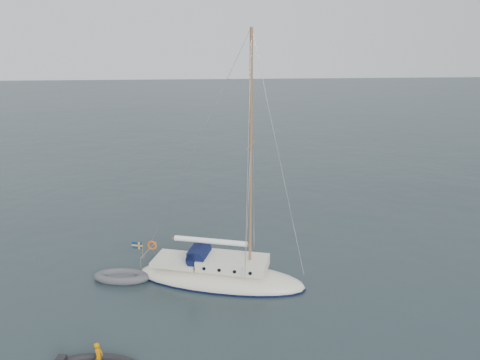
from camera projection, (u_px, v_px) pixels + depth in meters
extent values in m
plane|color=black|center=(238.00, 259.00, 28.43)|extent=(300.00, 300.00, 0.00)
ellipsoid|color=#EBE3C8|center=(220.00, 279.00, 25.66)|extent=(9.30, 2.89, 1.55)
cube|color=#EEE8CC|center=(233.00, 261.00, 25.43)|extent=(3.72, 1.96, 0.57)
cube|color=#EBE3C8|center=(174.00, 266.00, 25.17)|extent=(2.48, 1.96, 0.26)
cylinder|color=#0D1336|center=(198.00, 258.00, 25.17)|extent=(0.99, 1.70, 0.99)
cube|color=#0D1336|center=(194.00, 254.00, 25.09)|extent=(0.46, 1.70, 0.41)
cylinder|color=olive|center=(251.00, 155.00, 23.87)|extent=(0.15, 0.15, 12.40)
cylinder|color=olive|center=(251.00, 143.00, 23.69)|extent=(0.05, 2.27, 0.05)
cylinder|color=olive|center=(210.00, 243.00, 25.00)|extent=(4.34, 0.10, 0.10)
cylinder|color=white|center=(210.00, 242.00, 24.99)|extent=(4.03, 0.29, 0.29)
cylinder|color=gray|center=(143.00, 260.00, 24.88)|extent=(0.04, 2.27, 0.04)
torus|color=#DB550A|center=(143.00, 255.00, 25.47)|extent=(0.56, 0.10, 0.56)
cylinder|color=olive|center=(136.00, 262.00, 24.88)|extent=(0.03, 0.03, 0.93)
cube|color=navy|center=(130.00, 257.00, 24.76)|extent=(0.62, 0.02, 0.39)
cube|color=gold|center=(130.00, 257.00, 24.76)|extent=(0.64, 0.03, 0.09)
cube|color=gold|center=(132.00, 257.00, 24.77)|extent=(0.09, 0.03, 0.41)
cylinder|color=black|center=(208.00, 254.00, 26.25)|extent=(0.19, 0.06, 0.19)
cylinder|color=black|center=(209.00, 270.00, 24.36)|extent=(0.19, 0.06, 0.19)
cylinder|color=black|center=(223.00, 253.00, 26.33)|extent=(0.19, 0.06, 0.19)
cylinder|color=black|center=(225.00, 270.00, 24.44)|extent=(0.19, 0.06, 0.19)
cylinder|color=black|center=(237.00, 253.00, 26.41)|extent=(0.19, 0.06, 0.19)
cylinder|color=black|center=(241.00, 269.00, 24.52)|extent=(0.19, 0.06, 0.19)
cylinder|color=black|center=(252.00, 252.00, 26.49)|extent=(0.19, 0.06, 0.19)
cylinder|color=black|center=(256.00, 268.00, 24.60)|extent=(0.19, 0.06, 0.19)
cube|color=#505054|center=(122.00, 278.00, 25.85)|extent=(1.91, 0.79, 0.11)
imported|color=#D37802|center=(99.00, 356.00, 18.31)|extent=(0.30, 0.46, 1.25)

